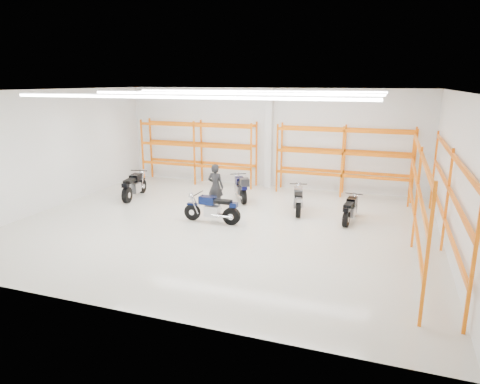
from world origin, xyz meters
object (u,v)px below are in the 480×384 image
(motorcycle_back_c, at_px, (298,201))
(motorcycle_back_d, at_px, (350,210))
(standing_man, at_px, (216,187))
(motorcycle_back_b, at_px, (241,188))
(structural_column, at_px, (269,139))
(motorcycle_main, at_px, (214,209))
(motorcycle_back_a, at_px, (134,187))

(motorcycle_back_c, bearing_deg, motorcycle_back_d, -15.38)
(motorcycle_back_c, xyz_separation_m, standing_man, (-3.09, -0.59, 0.42))
(motorcycle_back_b, relative_size, structural_column, 0.43)
(motorcycle_back_b, xyz_separation_m, standing_man, (-0.53, -1.44, 0.36))
(motorcycle_back_b, xyz_separation_m, motorcycle_back_c, (2.56, -0.85, -0.06))
(motorcycle_back_b, bearing_deg, motorcycle_back_c, -18.39)
(structural_column, bearing_deg, motorcycle_main, -93.38)
(motorcycle_back_b, bearing_deg, standing_man, -110.20)
(motorcycle_back_b, bearing_deg, motorcycle_main, -88.75)
(standing_man, bearing_deg, structural_column, -97.83)
(motorcycle_back_d, bearing_deg, motorcycle_back_c, 164.62)
(motorcycle_back_b, height_order, structural_column, structural_column)
(motorcycle_main, relative_size, motorcycle_back_d, 1.12)
(motorcycle_back_c, xyz_separation_m, motorcycle_back_d, (1.95, -0.54, -0.03))
(motorcycle_main, distance_m, structural_column, 5.96)
(motorcycle_back_d, height_order, standing_man, standing_man)
(motorcycle_back_c, bearing_deg, motorcycle_back_b, 161.61)
(motorcycle_back_c, xyz_separation_m, structural_column, (-2.16, 3.52, 1.79))
(motorcycle_back_c, relative_size, structural_column, 0.44)
(motorcycle_main, bearing_deg, motorcycle_back_a, 157.50)
(motorcycle_back_a, distance_m, motorcycle_back_b, 4.51)
(motorcycle_back_a, bearing_deg, standing_man, -3.81)
(motorcycle_back_a, relative_size, motorcycle_back_b, 1.13)
(motorcycle_back_c, relative_size, standing_man, 1.12)
(standing_man, bearing_deg, motorcycle_back_b, -105.26)
(motorcycle_back_c, bearing_deg, standing_man, -169.25)
(motorcycle_main, bearing_deg, motorcycle_back_b, 91.25)
(standing_man, distance_m, structural_column, 4.43)
(structural_column, bearing_deg, motorcycle_back_c, -58.49)
(motorcycle_back_a, distance_m, structural_column, 6.36)
(structural_column, bearing_deg, motorcycle_back_a, -141.02)
(motorcycle_back_a, bearing_deg, motorcycle_back_c, 2.74)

